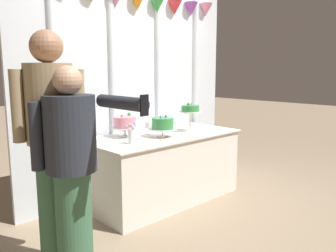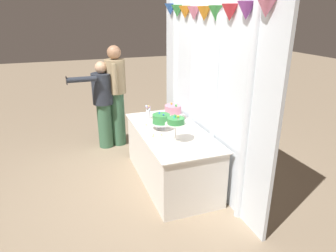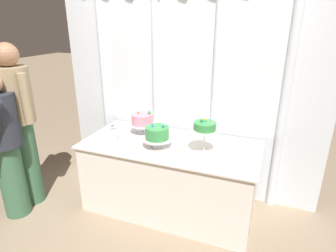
# 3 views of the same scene
# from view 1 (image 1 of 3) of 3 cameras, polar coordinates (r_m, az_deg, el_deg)

# --- Properties ---
(ground_plane) EXTENTS (24.00, 24.00, 0.00)m
(ground_plane) POSITION_cam_1_polar(r_m,az_deg,el_deg) (3.90, 0.22, -12.40)
(ground_plane) COLOR gray
(draped_curtain) EXTENTS (2.94, 0.18, 2.62)m
(draped_curtain) POSITION_cam_1_polar(r_m,az_deg,el_deg) (4.06, -5.36, 8.87)
(draped_curtain) COLOR silver
(draped_curtain) RESTS_ON ground_plane
(cake_table) EXTENTS (1.75, 0.84, 0.74)m
(cake_table) POSITION_cam_1_polar(r_m,az_deg,el_deg) (3.85, -0.81, -6.84)
(cake_table) COLOR white
(cake_table) RESTS_ON ground_plane
(cake_display_leftmost) EXTENTS (0.29, 0.29, 0.26)m
(cake_display_leftmost) POSITION_cam_1_polar(r_m,az_deg,el_deg) (3.63, -7.21, 0.50)
(cake_display_leftmost) COLOR silver
(cake_display_leftmost) RESTS_ON cake_table
(cake_display_center) EXTENTS (0.30, 0.30, 0.24)m
(cake_display_center) POSITION_cam_1_polar(r_m,az_deg,el_deg) (3.60, -0.88, 0.29)
(cake_display_center) COLOR silver
(cake_display_center) RESTS_ON cake_table
(cake_display_rightmost) EXTENTS (0.26, 0.26, 0.34)m
(cake_display_rightmost) POSITION_cam_1_polar(r_m,az_deg,el_deg) (3.93, 3.72, 2.66)
(cake_display_rightmost) COLOR silver
(cake_display_rightmost) RESTS_ON cake_table
(wine_glass) EXTENTS (0.06, 0.06, 0.13)m
(wine_glass) POSITION_cam_1_polar(r_m,az_deg,el_deg) (3.78, -3.33, 0.06)
(wine_glass) COLOR silver
(wine_glass) RESTS_ON cake_table
(flower_vase) EXTENTS (0.10, 0.10, 0.22)m
(flower_vase) POSITION_cam_1_polar(r_m,az_deg,el_deg) (3.28, -6.17, -1.31)
(flower_vase) COLOR silver
(flower_vase) RESTS_ON cake_table
(tealight_far_left) EXTENTS (0.05, 0.05, 0.03)m
(tealight_far_left) POSITION_cam_1_polar(r_m,az_deg,el_deg) (3.47, -4.80, -2.22)
(tealight_far_left) COLOR beige
(tealight_far_left) RESTS_ON cake_table
(tealight_near_left) EXTENTS (0.04, 0.04, 0.04)m
(tealight_near_left) POSITION_cam_1_polar(r_m,az_deg,el_deg) (3.39, -1.06, -2.40)
(tealight_near_left) COLOR beige
(tealight_near_left) RESTS_ON cake_table
(tealight_near_right) EXTENTS (0.04, 0.04, 0.03)m
(tealight_near_right) POSITION_cam_1_polar(r_m,az_deg,el_deg) (3.65, 3.61, -1.59)
(tealight_near_right) COLOR beige
(tealight_near_right) RESTS_ON cake_table
(tealight_far_right) EXTENTS (0.04, 0.04, 0.03)m
(tealight_far_right) POSITION_cam_1_polar(r_m,az_deg,el_deg) (3.73, 2.46, -1.36)
(tealight_far_right) COLOR beige
(tealight_far_right) RESTS_ON cake_table
(guest_man_pink_jacket) EXTENTS (0.48, 0.40, 1.71)m
(guest_man_pink_jacket) POSITION_cam_1_polar(r_m,az_deg,el_deg) (2.55, -18.83, -2.42)
(guest_man_pink_jacket) COLOR #3D6B4C
(guest_man_pink_jacket) RESTS_ON ground_plane
(guest_girl_blue_dress) EXTENTS (0.46, 0.78, 1.47)m
(guest_girl_blue_dress) POSITION_cam_1_polar(r_m,az_deg,el_deg) (2.39, -15.66, -6.56)
(guest_girl_blue_dress) COLOR #3D6B4C
(guest_girl_blue_dress) RESTS_ON ground_plane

